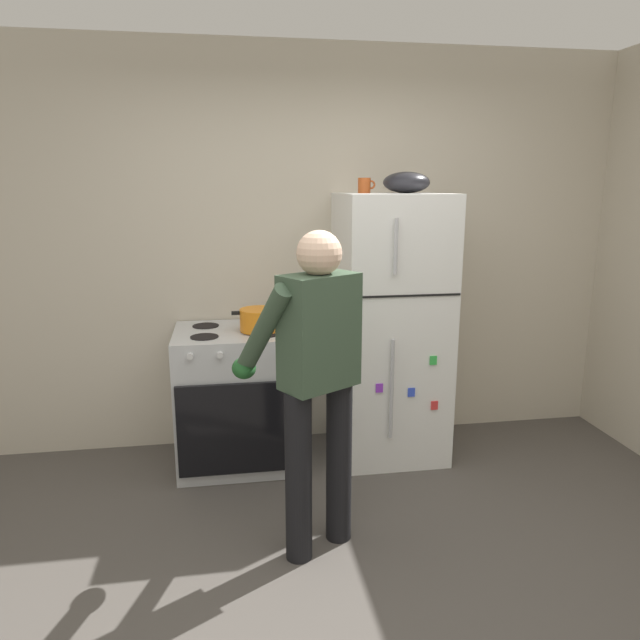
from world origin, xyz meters
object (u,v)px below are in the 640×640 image
(person_cook, at_px, (315,366))
(mixing_bowl, at_px, (406,182))
(refrigerator, at_px, (390,328))
(coffee_mug, at_px, (365,185))
(stove_range, at_px, (237,398))
(red_pot, at_px, (260,320))

(person_cook, relative_size, mixing_bowl, 5.44)
(refrigerator, height_order, mixing_bowl, mixing_bowl)
(coffee_mug, bearing_deg, mixing_bowl, -10.99)
(person_cook, height_order, mixing_bowl, mixing_bowl)
(coffee_mug, bearing_deg, person_cook, -114.45)
(refrigerator, height_order, coffee_mug, coffee_mug)
(refrigerator, relative_size, coffee_mug, 15.57)
(stove_range, bearing_deg, coffee_mug, 4.08)
(stove_range, height_order, coffee_mug, coffee_mug)
(red_pot, height_order, mixing_bowl, mixing_bowl)
(person_cook, distance_m, coffee_mug, 1.43)
(red_pot, bearing_deg, refrigerator, 3.30)
(refrigerator, relative_size, red_pot, 4.99)
(stove_range, distance_m, red_pot, 0.55)
(person_cook, bearing_deg, refrigerator, 56.84)
(stove_range, height_order, red_pot, red_pot)
(refrigerator, relative_size, mixing_bowl, 5.93)
(refrigerator, height_order, person_cook, refrigerator)
(person_cook, height_order, coffee_mug, coffee_mug)
(stove_range, xyz_separation_m, person_cook, (0.36, -1.00, 0.51))
(person_cook, distance_m, red_pot, 0.98)
(red_pot, distance_m, coffee_mug, 1.08)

